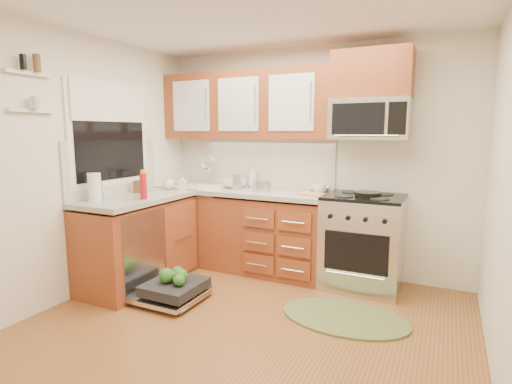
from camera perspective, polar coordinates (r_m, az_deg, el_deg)
The scene contains 35 objects.
floor at distance 3.33m, azimuth -2.81°, elevation -19.70°, with size 3.50×3.50×0.00m, color brown.
wall_back at distance 4.55m, azimuth 7.69°, elevation 4.40°, with size 3.50×0.04×2.50m, color silver.
wall_left at distance 4.09m, azimuth -25.08°, elevation 3.20°, with size 0.04×3.50×2.50m, color silver.
base_cabinet_back at distance 4.69m, azimuth -2.16°, elevation -5.62°, with size 2.05×0.60×0.85m, color brown.
base_cabinet_left at distance 4.37m, azimuth -16.50°, elevation -7.06°, with size 0.60×1.25×0.85m, color brown.
countertop_back at distance 4.59m, azimuth -2.25°, elevation 0.11°, with size 2.07×0.64×0.05m, color #A8A39A.
countertop_left at distance 4.26m, azimuth -16.67°, elevation -0.91°, with size 0.64×1.27×0.05m, color #A8A39A.
backsplash_back at distance 4.82m, azimuth -0.62°, elevation 4.23°, with size 2.05×0.02×0.57m, color beige.
backsplash_left at distance 4.43m, azimuth -19.67°, elevation 3.34°, with size 0.02×1.25×0.57m, color beige.
upper_cabinets at distance 4.67m, azimuth -1.52°, elevation 12.25°, with size 2.05×0.35×0.75m, color brown, non-canonical shape.
cabinet_over_mw at distance 4.24m, azimuth 16.27°, elevation 15.82°, with size 0.76×0.35×0.47m, color brown.
range at distance 4.21m, azimuth 14.98°, elevation -6.87°, with size 0.76×0.64×0.95m, color silver, non-canonical shape.
microwave at distance 4.18m, azimuth 15.96°, elevation 9.96°, with size 0.76×0.38×0.40m, color silver, non-canonical shape.
sink at distance 4.86m, azimuth -7.83°, elevation -0.69°, with size 0.62×0.50×0.26m, color white, non-canonical shape.
dishwasher at distance 3.95m, azimuth -12.00°, elevation -13.59°, with size 0.70×0.60×0.20m, color silver, non-canonical shape.
window at distance 4.39m, azimuth -20.13°, elevation 7.73°, with size 0.03×1.05×1.05m, color white, non-canonical shape.
window_blind at distance 4.39m, azimuth -20.12°, elevation 12.05°, with size 0.02×0.96×0.40m, color white.
shelf_upper at distance 3.87m, azimuth -29.71°, elevation 14.53°, with size 0.04×0.40×0.03m, color white.
shelf_lower at distance 3.84m, azimuth -29.37°, elevation 10.10°, with size 0.04×0.40×0.03m, color white.
rug at distance 3.65m, azimuth 12.50°, elevation -17.06°, with size 1.09×0.71×0.02m, color olive, non-canonical shape.
skillet at distance 4.04m, azimuth 15.69°, elevation -0.31°, with size 0.26×0.26×0.05m, color black.
stock_pot at distance 4.40m, azimuth 0.87°, elevation 0.87°, with size 0.20×0.20×0.12m, color silver.
cutting_board at distance 4.16m, azimuth 8.26°, elevation -0.35°, with size 0.31×0.20×0.02m, color #B08450.
canister at distance 4.56m, azimuth -2.75°, elevation 1.46°, with size 0.11×0.11×0.17m, color silver.
paper_towel_roll at distance 4.08m, azimuth -22.08°, elevation 0.67°, with size 0.12×0.12×0.27m, color white.
mustard_bottle at distance 4.47m, azimuth -15.67°, elevation 1.49°, with size 0.08×0.08×0.25m, color gold.
red_bottle at distance 4.03m, azimuth -15.79°, elevation 0.77°, with size 0.07×0.07×0.25m, color #AC0E1F.
wooden_box at distance 4.50m, azimuth -16.17°, elevation 0.74°, with size 0.13×0.09×0.13m, color brown.
blue_carton at distance 4.10m, azimuth -21.85°, elevation -0.02°, with size 0.10×0.06×0.16m, color teal.
bowl_a at distance 4.40m, azimuth 8.86°, elevation 0.35°, with size 0.24×0.24×0.06m, color #999999.
bowl_b at distance 4.69m, azimuth -3.13°, elevation 1.16°, with size 0.29×0.29×0.09m, color #999999.
cup at distance 4.27m, azimuth 9.06°, elevation 0.45°, with size 0.14×0.14×0.11m, color #999999.
soap_bottle_a at distance 4.73m, azimuth -0.48°, elevation 2.26°, with size 0.10×0.10×0.26m, color #999999.
soap_bottle_b at distance 4.52m, azimuth -10.50°, elevation 1.33°, with size 0.08×0.08×0.18m, color #999999.
soap_bottle_c at distance 4.64m, azimuth -12.40°, elevation 1.38°, with size 0.13×0.13×0.17m, color #999999.
Camera 1 is at (1.41, -2.57, 1.58)m, focal length 28.00 mm.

